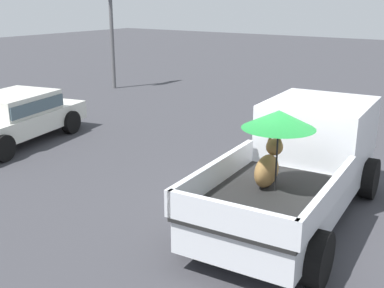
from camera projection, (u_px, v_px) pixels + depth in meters
name	position (u px, v px, depth m)	size (l,w,h in m)	color
ground_plane	(290.00, 220.00, 8.50)	(80.00, 80.00, 0.00)	#38383D
pickup_truck_main	(301.00, 162.00, 8.60)	(5.18, 2.56, 2.18)	black
parked_sedan_near	(14.00, 115.00, 12.87)	(4.58, 2.65, 1.33)	black
motel_sign	(111.00, 9.00, 19.85)	(1.40, 0.16, 4.69)	#59595B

